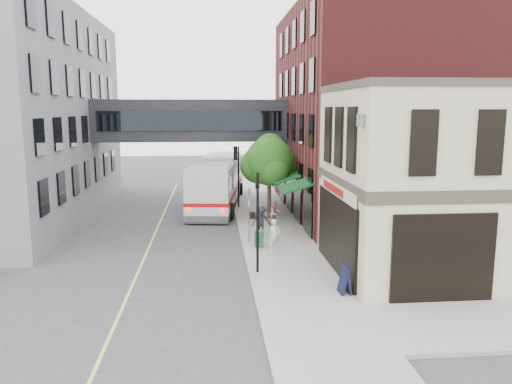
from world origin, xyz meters
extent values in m
plane|color=#38383A|center=(0.00, 0.00, 0.00)|extent=(120.00, 120.00, 0.00)
cube|color=gray|center=(2.00, 14.00, 0.07)|extent=(4.00, 60.00, 0.15)
cube|color=#C4B895|center=(9.00, 2.00, 4.08)|extent=(10.00, 8.00, 8.15)
cube|color=#38332B|center=(9.00, 2.00, 4.15)|extent=(10.12, 8.12, 0.50)
cube|color=#38332B|center=(9.00, 2.00, 8.30)|extent=(10.12, 8.12, 0.30)
cube|color=black|center=(3.94, 2.00, 1.85)|extent=(0.14, 6.40, 3.40)
cube|color=black|center=(3.90, 2.00, 1.85)|extent=(0.04, 5.90, 3.00)
cube|color=maroon|center=(3.88, 2.60, 3.80)|extent=(0.03, 3.60, 0.32)
cube|color=#4E1818|center=(10.00, 15.00, 7.00)|extent=(12.00, 18.00, 14.00)
cube|color=#0C3619|center=(3.14, 13.75, 3.00)|extent=(1.80, 13.00, 0.40)
cube|color=black|center=(-3.00, 18.00, 6.50)|extent=(14.00, 3.00, 3.00)
cube|color=black|center=(-3.00, 16.45, 6.50)|extent=(13.00, 0.08, 1.40)
cube|color=black|center=(-3.00, 19.55, 6.50)|extent=(13.00, 0.08, 1.40)
cylinder|color=black|center=(0.40, 2.00, 2.40)|extent=(0.12, 0.12, 4.50)
cube|color=black|center=(0.18, 2.00, 2.75)|extent=(0.25, 0.22, 0.30)
imported|color=black|center=(0.40, 2.00, 4.25)|extent=(0.20, 0.16, 1.00)
cylinder|color=black|center=(0.40, 17.00, 2.40)|extent=(0.12, 0.12, 4.50)
cube|color=black|center=(0.18, 17.00, 2.75)|extent=(0.25, 0.22, 0.30)
cube|color=black|center=(0.18, 17.00, 4.15)|extent=(0.28, 0.28, 1.00)
sphere|color=#FF0C05|center=(0.02, 17.00, 4.50)|extent=(0.18, 0.18, 0.18)
cylinder|color=gray|center=(0.40, 7.00, 1.65)|extent=(0.08, 0.08, 3.00)
cube|color=white|center=(0.38, 7.00, 2.35)|extent=(0.03, 0.75, 0.22)
cube|color=#0C591E|center=(0.38, 7.00, 2.90)|extent=(0.03, 0.70, 0.18)
cube|color=#B20C0C|center=(0.38, 7.00, 1.85)|extent=(0.03, 0.30, 0.40)
cylinder|color=#382619|center=(2.20, 13.00, 1.55)|extent=(0.28, 0.28, 2.80)
sphere|color=#1B4713|center=(2.20, 13.00, 3.95)|extent=(3.20, 3.20, 3.20)
sphere|color=#1B4713|center=(3.00, 13.50, 3.55)|extent=(2.20, 2.20, 2.20)
sphere|color=#1B4713|center=(1.50, 13.30, 3.65)|extent=(2.40, 2.40, 2.40)
sphere|color=#1B4713|center=(2.30, 13.60, 4.75)|extent=(2.00, 2.00, 2.00)
cube|color=#D8CC4C|center=(-5.00, 10.00, 0.01)|extent=(0.12, 40.00, 0.01)
cube|color=silver|center=(-1.12, 18.29, 1.88)|extent=(4.53, 13.39, 3.31)
cube|color=black|center=(-1.12, 18.29, 2.46)|extent=(4.57, 13.18, 1.20)
cube|color=#B20C0C|center=(-1.12, 18.29, 1.31)|extent=(4.61, 13.43, 0.25)
cylinder|color=black|center=(-3.16, 13.71, 0.57)|extent=(0.49, 1.18, 1.14)
cylinder|color=black|center=(-0.33, 13.34, 0.57)|extent=(0.49, 1.18, 1.14)
cylinder|color=black|center=(-1.97, 22.78, 0.57)|extent=(0.49, 1.18, 1.14)
cylinder|color=black|center=(0.86, 22.40, 0.57)|extent=(0.49, 1.18, 1.14)
imported|color=silver|center=(1.56, 5.11, 1.00)|extent=(0.71, 0.57, 1.69)
imported|color=#C17D8E|center=(2.32, 10.87, 0.94)|extent=(0.96, 0.91, 1.57)
imported|color=black|center=(1.20, 8.33, 1.02)|extent=(1.16, 0.71, 1.74)
cube|color=#135329|center=(0.85, 6.06, 0.59)|extent=(0.45, 0.40, 0.88)
cube|color=black|center=(3.58, -0.93, 0.72)|extent=(0.46, 0.67, 1.14)
camera|label=1|loc=(-1.60, -19.32, 7.38)|focal=35.00mm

